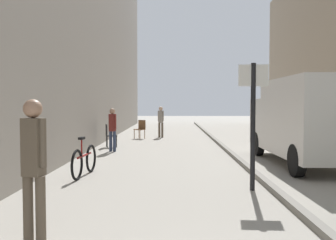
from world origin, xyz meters
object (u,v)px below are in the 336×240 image
pedestrian_mid_block (34,160)px  street_sign_post (253,115)px  pedestrian_main_foreground (161,120)px  delivery_van (306,119)px  cafe_chair_near_window (141,128)px  bicycle_leaning (84,161)px  pedestrian_far_crossing (112,127)px  cafe_chair_by_doorway (109,134)px

pedestrian_mid_block → street_sign_post: 4.52m
pedestrian_main_foreground → delivery_van: size_ratio=0.30×
pedestrian_mid_block → cafe_chair_near_window: bearing=103.7°
pedestrian_mid_block → bicycle_leaning: pedestrian_mid_block is taller
pedestrian_far_crossing → cafe_chair_near_window: (0.60, 5.13, -0.38)m
cafe_chair_by_doorway → pedestrian_far_crossing: bearing=0.0°
cafe_chair_near_window → cafe_chair_by_doorway: size_ratio=1.00×
delivery_van → pedestrian_mid_block: bearing=-133.1°
delivery_van → bicycle_leaning: delivery_van is taller
cafe_chair_by_doorway → pedestrian_main_foreground: bearing=141.5°
pedestrian_far_crossing → bicycle_leaning: bearing=-68.1°
bicycle_leaning → delivery_van: bearing=22.2°
delivery_van → street_sign_post: 3.96m
pedestrian_main_foreground → street_sign_post: 12.18m
street_sign_post → pedestrian_far_crossing: bearing=-54.7°
delivery_van → cafe_chair_by_doorway: size_ratio=5.74×
pedestrian_far_crossing → delivery_van: 6.76m
pedestrian_mid_block → pedestrian_main_foreground: bearing=99.8°
pedestrian_far_crossing → street_sign_post: street_sign_post is taller
pedestrian_far_crossing → delivery_van: delivery_van is taller
pedestrian_mid_block → cafe_chair_by_doorway: (-0.81, 10.48, -0.51)m
pedestrian_main_foreground → pedestrian_mid_block: bearing=-79.5°
pedestrian_far_crossing → cafe_chair_by_doorway: pedestrian_far_crossing is taller
pedestrian_main_foreground → cafe_chair_by_doorway: 4.85m
pedestrian_far_crossing → cafe_chair_near_window: size_ratio=1.70×
street_sign_post → cafe_chair_near_window: size_ratio=2.77×
bicycle_leaning → pedestrian_main_foreground: bearing=87.0°
pedestrian_mid_block → delivery_van: (5.64, 6.20, 0.26)m
delivery_van → street_sign_post: (-2.23, -3.27, 0.22)m
pedestrian_mid_block → pedestrian_far_crossing: 9.11m
pedestrian_far_crossing → cafe_chair_by_doorway: (-0.36, 1.38, -0.38)m
cafe_chair_near_window → pedestrian_main_foreground: bearing=-111.7°
delivery_van → cafe_chair_by_doorway: 7.78m
pedestrian_far_crossing → bicycle_leaning: 4.75m
street_sign_post → bicycle_leaning: size_ratio=1.47×
pedestrian_main_foreground → street_sign_post: street_sign_post is taller
bicycle_leaning → cafe_chair_near_window: size_ratio=1.88×
pedestrian_far_crossing → cafe_chair_by_doorway: bearing=125.6°
pedestrian_main_foreground → cafe_chair_near_window: size_ratio=1.72×
pedestrian_mid_block → delivery_van: size_ratio=0.34×
cafe_chair_near_window → cafe_chair_by_doorway: 3.87m
pedestrian_far_crossing → street_sign_post: size_ratio=0.62×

